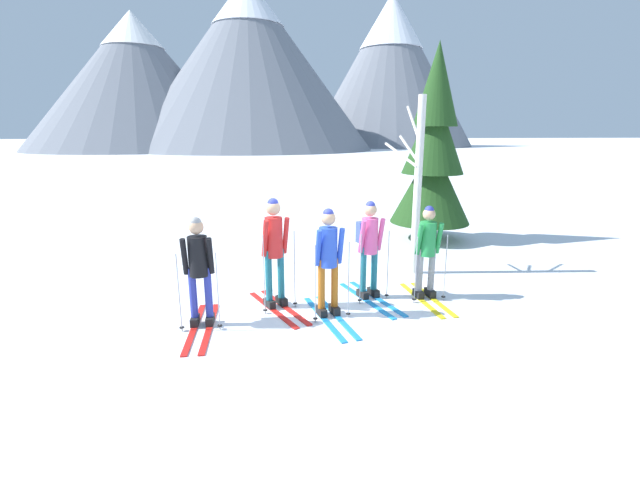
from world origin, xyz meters
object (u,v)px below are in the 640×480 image
skier_in_green (427,249)px  pine_tree_near (433,153)px  birch_tree_tall (417,184)px  skier_in_blue (328,259)px  skier_in_red (274,248)px  skier_in_pink (369,245)px  skier_in_black (199,266)px

skier_in_green → pine_tree_near: bearing=67.3°
skier_in_green → birch_tree_tall: size_ratio=0.47×
skier_in_green → skier_in_blue: bearing=-164.4°
skier_in_blue → skier_in_green: skier_in_blue is taller
skier_in_blue → skier_in_red: bearing=149.1°
skier_in_green → pine_tree_near: 4.57m
skier_in_blue → pine_tree_near: pine_tree_near is taller
skier_in_red → birch_tree_tall: bearing=26.0°
skier_in_pink → birch_tree_tall: 1.94m
skier_in_pink → birch_tree_tall: birch_tree_tall is taller
skier_in_blue → birch_tree_tall: bearing=42.2°
skier_in_pink → skier_in_green: (0.97, -0.17, -0.08)m
pine_tree_near → birch_tree_tall: (-1.40, -2.64, -0.47)m
skier_in_black → skier_in_pink: skier_in_pink is taller
skier_in_green → birch_tree_tall: 1.69m
skier_in_red → skier_in_green: 2.58m
skier_in_red → skier_in_pink: size_ratio=1.02×
skier_in_black → skier_in_pink: size_ratio=0.96×
skier_in_blue → skier_in_green: 1.85m
skier_in_blue → birch_tree_tall: (2.06, 1.87, 0.88)m
skier_in_pink → birch_tree_tall: size_ratio=0.51×
skier_in_black → birch_tree_tall: size_ratio=0.49×
skier_in_black → pine_tree_near: 7.19m
skier_in_red → birch_tree_tall: 3.28m
skier_in_blue → skier_in_pink: skier_in_blue is taller
skier_in_red → skier_in_pink: skier_in_red is taller
skier_in_red → skier_in_green: size_ratio=1.11×
skier_in_black → skier_in_red: 1.24m
skier_in_pink → skier_in_green: bearing=-10.0°
skier_in_pink → skier_in_green: size_ratio=1.09×
skier_in_pink → birch_tree_tall: bearing=43.8°
skier_in_black → skier_in_green: size_ratio=1.05×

